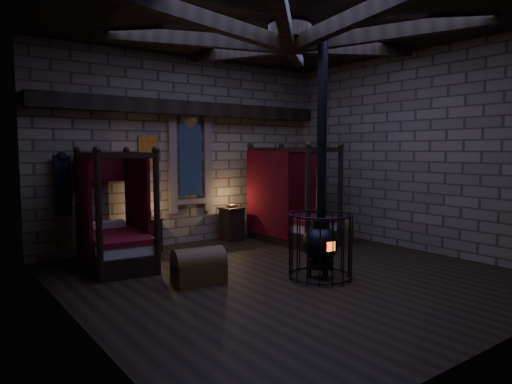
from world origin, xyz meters
TOP-DOWN VIEW (x-y plane):
  - room at (-0.00, 0.09)m, footprint 7.02×7.02m
  - bed_left at (-2.14, 2.41)m, footprint 1.26×2.10m
  - bed_right at (1.91, 2.16)m, footprint 1.15×2.12m
  - trunk_left at (-1.47, 0.47)m, footprint 0.88×0.63m
  - trunk_right at (2.54, 1.42)m, footprint 0.96×0.79m
  - nightstand_left at (-1.18, 3.05)m, footprint 0.46×0.44m
  - nightstand_right at (0.88, 3.07)m, footprint 0.51×0.49m
  - stove at (0.30, -0.46)m, footprint 1.06×1.06m

SIDE VIEW (x-z plane):
  - trunk_left at x=-1.47m, z-range -0.03..0.56m
  - trunk_right at x=2.54m, z-range -0.03..0.57m
  - nightstand_left at x=-1.18m, z-range -0.07..0.80m
  - nightstand_right at x=0.88m, z-range -0.03..0.82m
  - bed_left at x=-2.14m, z-range -0.53..1.56m
  - bed_right at x=1.91m, z-range -0.55..1.63m
  - stove at x=0.30m, z-range -1.38..2.67m
  - room at x=0.00m, z-range 1.60..5.89m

